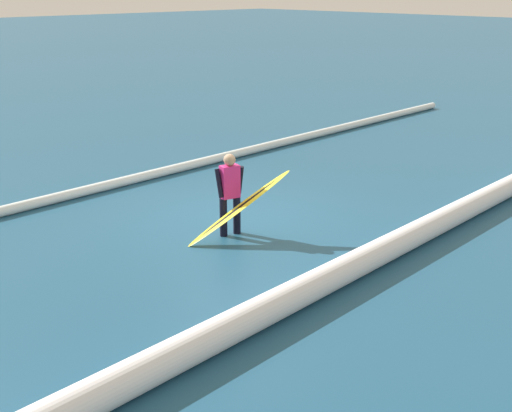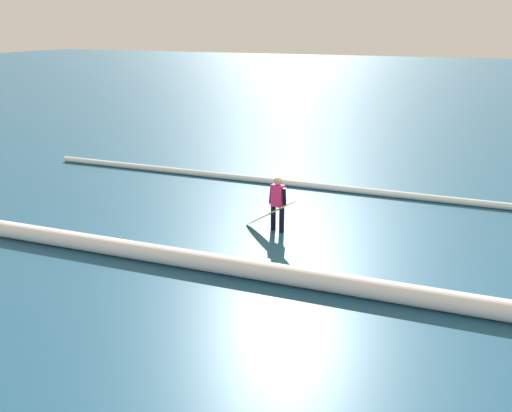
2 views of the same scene
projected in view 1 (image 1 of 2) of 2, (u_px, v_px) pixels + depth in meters
The scene contains 5 objects.
ground_plane at pixel (238, 218), 13.44m from camera, with size 166.97×166.97×0.00m, color navy.
surfer at pixel (230, 190), 12.28m from camera, with size 0.51×0.29×1.54m.
surfboard at pixel (239, 208), 12.06m from camera, with size 1.87×1.09×1.26m.
wave_crest_foreground at pixel (173, 169), 16.54m from camera, with size 0.22×0.22×25.12m, color white.
wave_crest_midground at pixel (450, 217), 12.83m from camera, with size 0.44×0.44×20.75m, color white.
Camera 1 is at (8.62, 9.31, 4.45)m, focal length 47.24 mm.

